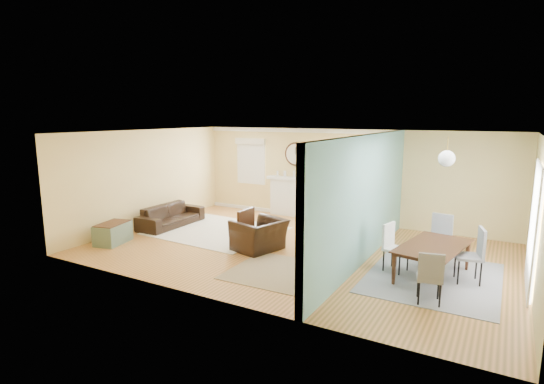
% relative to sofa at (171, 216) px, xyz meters
% --- Properties ---
extents(floor, '(9.00, 9.00, 0.00)m').
position_rel_sofa_xyz_m(floor, '(3.90, -0.21, -0.29)').
color(floor, olive).
rests_on(floor, ground).
extents(wall_back, '(9.00, 0.02, 2.60)m').
position_rel_sofa_xyz_m(wall_back, '(3.90, 2.79, 1.01)').
color(wall_back, '#DFBF78').
rests_on(wall_back, ground).
extents(wall_front, '(9.00, 0.02, 2.60)m').
position_rel_sofa_xyz_m(wall_front, '(3.90, -3.21, 1.01)').
color(wall_front, '#DFBF78').
rests_on(wall_front, ground).
extents(wall_left, '(0.02, 6.00, 2.60)m').
position_rel_sofa_xyz_m(wall_left, '(-0.60, -0.21, 1.01)').
color(wall_left, '#DFBF78').
rests_on(wall_left, ground).
extents(wall_right, '(0.02, 6.00, 2.60)m').
position_rel_sofa_xyz_m(wall_right, '(8.40, -0.21, 1.01)').
color(wall_right, '#DFBF78').
rests_on(wall_right, ground).
extents(ceiling, '(9.00, 6.00, 0.02)m').
position_rel_sofa_xyz_m(ceiling, '(3.90, -0.21, 2.31)').
color(ceiling, white).
rests_on(ceiling, wall_back).
extents(partition, '(0.17, 6.00, 2.60)m').
position_rel_sofa_xyz_m(partition, '(5.41, 0.07, 1.07)').
color(partition, '#DFBF78').
rests_on(partition, ground).
extents(fireplace, '(1.70, 0.30, 1.17)m').
position_rel_sofa_xyz_m(fireplace, '(2.40, 2.67, 0.31)').
color(fireplace, white).
rests_on(fireplace, ground).
extents(wall_clock, '(0.70, 0.07, 0.70)m').
position_rel_sofa_xyz_m(wall_clock, '(2.40, 2.76, 1.56)').
color(wall_clock, '#442918').
rests_on(wall_clock, wall_back).
extents(window_left, '(1.05, 0.13, 1.42)m').
position_rel_sofa_xyz_m(window_left, '(0.85, 2.74, 1.37)').
color(window_left, white).
rests_on(window_left, wall_back).
extents(window_right, '(1.05, 0.13, 1.42)m').
position_rel_sofa_xyz_m(window_right, '(3.95, 2.74, 1.37)').
color(window_right, white).
rests_on(window_right, wall_back).
extents(french_doors, '(0.06, 1.70, 2.20)m').
position_rel_sofa_xyz_m(french_doors, '(8.36, -0.21, 0.81)').
color(french_doors, white).
rests_on(french_doors, ground).
extents(pendant, '(0.30, 0.30, 0.55)m').
position_rel_sofa_xyz_m(pendant, '(6.90, -0.21, 1.91)').
color(pendant, gold).
rests_on(pendant, ceiling).
extents(rug_cream, '(3.18, 2.79, 0.02)m').
position_rel_sofa_xyz_m(rug_cream, '(1.40, 0.17, -0.28)').
color(rug_cream, '#F2EBCD').
rests_on(rug_cream, floor).
extents(rug_jute, '(2.18, 1.80, 0.01)m').
position_rel_sofa_xyz_m(rug_jute, '(4.38, -1.60, -0.28)').
color(rug_jute, tan).
rests_on(rug_jute, floor).
extents(rug_grey, '(2.26, 2.83, 0.01)m').
position_rel_sofa_xyz_m(rug_grey, '(6.85, -0.45, -0.28)').
color(rug_grey, gray).
rests_on(rug_grey, floor).
extents(sofa, '(0.80, 1.98, 0.58)m').
position_rel_sofa_xyz_m(sofa, '(0.00, 0.00, 0.00)').
color(sofa, black).
rests_on(sofa, floor).
extents(eames_chair, '(1.17, 1.26, 0.69)m').
position_rel_sofa_xyz_m(eames_chair, '(3.18, -0.62, 0.06)').
color(eames_chair, black).
rests_on(eames_chair, floor).
extents(green_chair, '(1.03, 1.04, 0.74)m').
position_rel_sofa_xyz_m(green_chair, '(4.34, 1.80, 0.08)').
color(green_chair, '#007F40').
rests_on(green_chair, floor).
extents(trunk, '(0.71, 0.95, 0.49)m').
position_rel_sofa_xyz_m(trunk, '(-0.09, -1.88, -0.04)').
color(trunk, slate).
rests_on(trunk, floor).
extents(credenza, '(0.53, 1.55, 0.80)m').
position_rel_sofa_xyz_m(credenza, '(5.14, 1.44, 0.11)').
color(credenza, '#A96638').
rests_on(credenza, floor).
extents(tv, '(0.20, 1.08, 0.62)m').
position_rel_sofa_xyz_m(tv, '(5.12, 1.44, 0.82)').
color(tv, black).
rests_on(tv, credenza).
extents(garden_stool, '(0.37, 0.37, 0.54)m').
position_rel_sofa_xyz_m(garden_stool, '(5.06, 0.20, -0.02)').
color(garden_stool, white).
rests_on(garden_stool, floor).
extents(potted_plant, '(0.45, 0.43, 0.38)m').
position_rel_sofa_xyz_m(potted_plant, '(5.06, 0.20, 0.44)').
color(potted_plant, '#337F33').
rests_on(potted_plant, garden_stool).
extents(dining_table, '(1.27, 1.90, 0.62)m').
position_rel_sofa_xyz_m(dining_table, '(6.85, -0.45, 0.02)').
color(dining_table, '#442918').
rests_on(dining_table, floor).
extents(dining_chair_n, '(0.49, 0.49, 0.96)m').
position_rel_sofa_xyz_m(dining_chair_n, '(6.76, 0.60, 0.28)').
color(dining_chair_n, gray).
rests_on(dining_chair_n, floor).
extents(dining_chair_s, '(0.46, 0.46, 0.87)m').
position_rel_sofa_xyz_m(dining_chair_s, '(6.95, -1.61, 0.22)').
color(dining_chair_s, gray).
rests_on(dining_chair_s, floor).
extents(dining_chair_w, '(0.50, 0.50, 0.93)m').
position_rel_sofa_xyz_m(dining_chair_w, '(6.15, -0.46, 0.26)').
color(dining_chair_w, white).
rests_on(dining_chair_w, floor).
extents(dining_chair_e, '(0.55, 0.55, 1.01)m').
position_rel_sofa_xyz_m(dining_chair_e, '(7.41, -0.38, 0.31)').
color(dining_chair_e, gray).
rests_on(dining_chair_e, floor).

